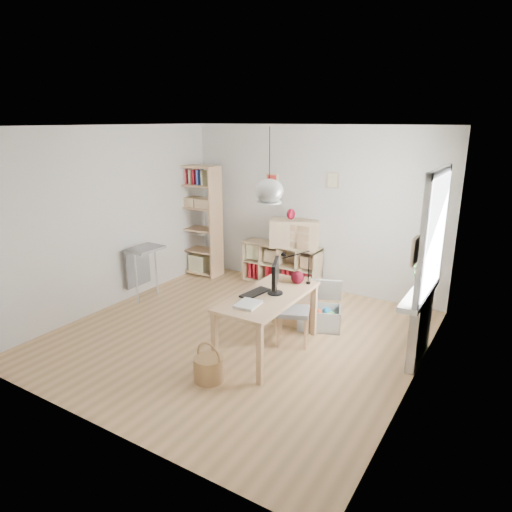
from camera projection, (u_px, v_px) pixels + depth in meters
The scene contains 20 objects.
ground at pixel (238, 335), 6.10m from camera, with size 4.50×4.50×0.00m, color tan.
room_shell at pixel (269, 191), 5.12m from camera, with size 4.50×4.50×4.50m.
window_unit at pixel (434, 235), 5.03m from camera, with size 0.07×1.16×1.46m.
radiator at pixel (420, 329), 5.38m from camera, with size 0.10×0.80×0.80m, color silver.
windowsill at pixel (420, 294), 5.28m from camera, with size 0.22×1.20×0.06m, color white.
desk at pixel (268, 302), 5.51m from camera, with size 0.70×1.50×0.75m.
cube_shelf at pixel (281, 267), 7.95m from camera, with size 1.40×0.38×0.72m.
tall_bookshelf at pixel (199, 216), 8.27m from camera, with size 0.80×0.38×2.00m.
side_table at pixel (142, 258), 7.21m from camera, with size 0.40×0.55×0.85m.
chair at pixel (293, 306), 5.84m from camera, with size 0.53×0.53×0.84m.
wicker_basket at pixel (209, 368), 5.02m from camera, with size 0.34×0.33×0.46m.
storage_chest at pixel (320, 312), 6.33m from camera, with size 0.77×0.82×0.61m.
monitor at pixel (275, 275), 5.45m from camera, with size 0.23×0.45×0.41m.
keyboard at pixel (255, 293), 5.51m from camera, with size 0.16×0.42×0.02m, color black.
task_lamp at pixel (294, 262), 5.81m from camera, with size 0.38×0.14×0.40m.
yarn_ball at pixel (298, 277), 5.83m from camera, with size 0.17×0.17×0.17m, color #4C0A11.
paper_tray at pixel (248, 304), 5.16m from camera, with size 0.24×0.30×0.03m, color white.
drawer_chest at pixel (294, 233), 7.60m from camera, with size 0.80×0.37×0.46m, color tan.
red_vase at pixel (291, 214), 7.54m from camera, with size 0.15×0.15×0.18m, color maroon.
potted_plant at pixel (424, 271), 5.44m from camera, with size 0.32×0.28×0.36m, color #286C2A.
Camera 1 is at (3.09, -4.60, 2.77)m, focal length 32.00 mm.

